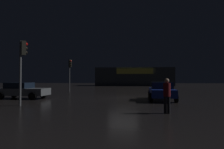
{
  "coord_description": "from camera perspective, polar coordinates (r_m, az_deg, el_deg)",
  "views": [
    {
      "loc": [
        0.33,
        -17.3,
        1.64
      ],
      "look_at": [
        -1.42,
        5.26,
        2.16
      ],
      "focal_mm": 31.48,
      "sensor_mm": 36.0,
      "label": 1
    }
  ],
  "objects": [
    {
      "name": "car_far",
      "position": [
        18.02,
        -24.68,
        -4.2
      ],
      "size": [
        4.21,
        2.17,
        1.34
      ],
      "color": "slate",
      "rests_on": "ground"
    },
    {
      "name": "traffic_signal_opposite",
      "position": [
        25.51,
        -12.11,
        1.81
      ],
      "size": [
        0.42,
        0.42,
        4.11
      ],
      "color": "#595B60",
      "rests_on": "ground"
    },
    {
      "name": "car_near",
      "position": [
        15.71,
        14.17,
        -4.56
      ],
      "size": [
        2.16,
        4.38,
        1.4
      ],
      "color": "navy",
      "rests_on": "ground"
    },
    {
      "name": "pedestrian",
      "position": [
        9.74,
        15.67,
        -5.21
      ],
      "size": [
        0.37,
        0.37,
        1.67
      ],
      "color": "black",
      "rests_on": "ground"
    },
    {
      "name": "store_building",
      "position": [
        48.54,
        6.42,
        -0.67
      ],
      "size": [
        18.33,
        6.93,
        4.34
      ],
      "color": "#33383D",
      "rests_on": "ground"
    },
    {
      "name": "ground_plane",
      "position": [
        17.38,
        3.34,
        -6.72
      ],
      "size": [
        120.0,
        120.0,
        0.0
      ],
      "primitive_type": "plane",
      "color": "black"
    },
    {
      "name": "traffic_signal_main",
      "position": [
        13.38,
        -24.58,
        4.16
      ],
      "size": [
        0.42,
        0.42,
        4.0
      ],
      "color": "#595B60",
      "rests_on": "ground"
    }
  ]
}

